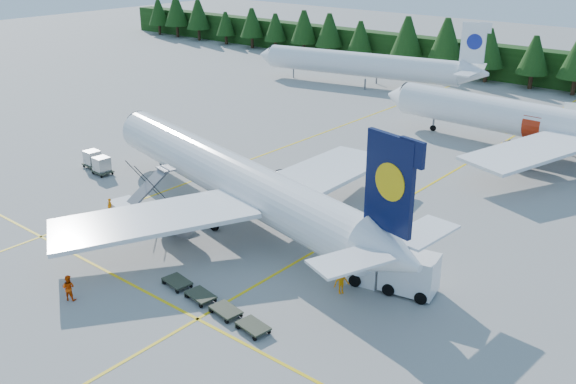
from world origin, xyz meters
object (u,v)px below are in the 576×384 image
Objects in this scene: airliner_red at (532,121)px; airliner_navy at (224,174)px; airstairs at (132,207)px; service_truck at (394,270)px.

airliner_navy is at bearing -110.78° from airliner_red.
airstairs is at bearing -122.51° from airliner_navy.
airliner_navy is 6.69× the size of airstairs.
airliner_navy reaches higher than airstairs.
airliner_navy is 39.44m from airliner_red.
service_truck is at bearing 21.34° from airstairs.
airstairs is 0.95× the size of service_truck.
airliner_navy is 19.77m from service_truck.
service_truck is at bearing 7.10° from airliner_navy.
airliner_red is at bearing 80.14° from airliner_navy.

